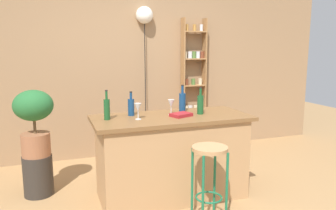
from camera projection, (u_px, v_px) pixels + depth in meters
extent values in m
plane|color=#A37A4C|center=(181.00, 208.00, 3.36)|extent=(12.00, 12.00, 0.00)
cube|color=#997551|center=(133.00, 61.00, 4.93)|extent=(6.40, 0.10, 2.80)
cube|color=tan|center=(171.00, 158.00, 3.57)|extent=(1.52, 0.67, 0.85)
cube|color=brown|center=(171.00, 118.00, 3.49)|extent=(1.66, 0.73, 0.04)
cylinder|color=#196642|center=(203.00, 193.00, 2.91)|extent=(0.02, 0.02, 0.68)
cylinder|color=#196642|center=(227.00, 189.00, 2.98)|extent=(0.02, 0.02, 0.68)
cylinder|color=#196642|center=(192.00, 183.00, 3.13)|extent=(0.02, 0.02, 0.68)
cylinder|color=#196642|center=(215.00, 180.00, 3.20)|extent=(0.02, 0.02, 0.68)
torus|color=#196642|center=(209.00, 197.00, 3.07)|extent=(0.25, 0.25, 0.02)
cylinder|color=tan|center=(210.00, 149.00, 2.99)|extent=(0.33, 0.33, 0.03)
cube|color=#9E7042|center=(183.00, 86.00, 5.10)|extent=(0.02, 0.15, 2.04)
cube|color=#9E7042|center=(204.00, 85.00, 5.22)|extent=(0.02, 0.15, 2.04)
cube|color=#9E7042|center=(193.00, 136.00, 5.30)|extent=(0.34, 0.15, 0.02)
cylinder|color=#AD7A38|center=(185.00, 134.00, 5.25)|extent=(0.06, 0.06, 0.08)
cylinder|color=brown|center=(189.00, 134.00, 5.27)|extent=(0.06, 0.06, 0.08)
cylinder|color=brown|center=(192.00, 133.00, 5.29)|extent=(0.06, 0.06, 0.08)
cylinder|color=#AD7A38|center=(197.00, 133.00, 5.32)|extent=(0.06, 0.06, 0.08)
cylinder|color=beige|center=(201.00, 132.00, 5.35)|extent=(0.06, 0.06, 0.08)
cube|color=#9E7042|center=(193.00, 111.00, 5.23)|extent=(0.34, 0.15, 0.02)
cylinder|color=beige|center=(186.00, 108.00, 5.18)|extent=(0.07, 0.07, 0.08)
cylinder|color=silver|center=(190.00, 108.00, 5.21)|extent=(0.07, 0.07, 0.08)
cylinder|color=beige|center=(196.00, 108.00, 5.23)|extent=(0.07, 0.07, 0.08)
cylinder|color=silver|center=(201.00, 107.00, 5.27)|extent=(0.07, 0.07, 0.08)
cube|color=#9E7042|center=(193.00, 85.00, 5.16)|extent=(0.34, 0.15, 0.02)
cylinder|color=brown|center=(187.00, 82.00, 5.12)|extent=(0.06, 0.06, 0.09)
cylinder|color=#4C7033|center=(193.00, 82.00, 5.15)|extent=(0.06, 0.06, 0.09)
cylinder|color=beige|center=(200.00, 81.00, 5.19)|extent=(0.06, 0.06, 0.09)
cube|color=#9E7042|center=(194.00, 59.00, 5.09)|extent=(0.34, 0.15, 0.02)
cylinder|color=beige|center=(185.00, 55.00, 5.04)|extent=(0.07, 0.07, 0.10)
cylinder|color=silver|center=(190.00, 55.00, 5.06)|extent=(0.07, 0.07, 0.10)
cylinder|color=#4C7033|center=(194.00, 55.00, 5.09)|extent=(0.07, 0.07, 0.10)
cylinder|color=silver|center=(198.00, 55.00, 5.11)|extent=(0.07, 0.07, 0.10)
cylinder|color=brown|center=(202.00, 55.00, 5.13)|extent=(0.07, 0.07, 0.10)
cube|color=#9E7042|center=(194.00, 32.00, 5.02)|extent=(0.34, 0.15, 0.02)
cylinder|color=#AD7A38|center=(187.00, 28.00, 4.97)|extent=(0.05, 0.05, 0.10)
cylinder|color=#AD7A38|center=(195.00, 28.00, 5.01)|extent=(0.05, 0.05, 0.10)
cylinder|color=silver|center=(201.00, 28.00, 5.05)|extent=(0.05, 0.05, 0.10)
cylinder|color=#2D2823|center=(38.00, 175.00, 3.63)|extent=(0.31, 0.31, 0.45)
cylinder|color=#935B3D|center=(36.00, 144.00, 3.57)|extent=(0.30, 0.30, 0.25)
cylinder|color=brown|center=(35.00, 126.00, 3.53)|extent=(0.03, 0.03, 0.16)
ellipsoid|color=#23602D|center=(33.00, 105.00, 3.49)|extent=(0.41, 0.37, 0.33)
cylinder|color=navy|center=(131.00, 107.00, 3.50)|extent=(0.07, 0.07, 0.18)
cylinder|color=navy|center=(131.00, 96.00, 3.48)|extent=(0.03, 0.03, 0.07)
cylinder|color=black|center=(131.00, 92.00, 3.47)|extent=(0.03, 0.03, 0.01)
cylinder|color=#194C23|center=(200.00, 105.00, 3.58)|extent=(0.07, 0.07, 0.20)
cylinder|color=#194C23|center=(201.00, 92.00, 3.55)|extent=(0.03, 0.03, 0.08)
cylinder|color=black|center=(201.00, 88.00, 3.54)|extent=(0.03, 0.03, 0.01)
cylinder|color=navy|center=(182.00, 103.00, 3.69)|extent=(0.07, 0.07, 0.21)
cylinder|color=navy|center=(182.00, 90.00, 3.67)|extent=(0.03, 0.03, 0.08)
cylinder|color=black|center=(182.00, 85.00, 3.66)|extent=(0.03, 0.03, 0.01)
cylinder|color=#194C23|center=(107.00, 109.00, 3.30)|extent=(0.06, 0.06, 0.21)
cylinder|color=#194C23|center=(106.00, 95.00, 3.27)|extent=(0.02, 0.02, 0.08)
cylinder|color=black|center=(106.00, 91.00, 3.26)|extent=(0.03, 0.03, 0.01)
cylinder|color=silver|center=(171.00, 114.00, 3.56)|extent=(0.06, 0.06, 0.00)
cylinder|color=silver|center=(171.00, 111.00, 3.56)|extent=(0.01, 0.01, 0.07)
cone|color=silver|center=(171.00, 103.00, 3.54)|extent=(0.07, 0.07, 0.08)
cylinder|color=silver|center=(138.00, 119.00, 3.33)|extent=(0.06, 0.06, 0.00)
cylinder|color=silver|center=(138.00, 115.00, 3.32)|extent=(0.01, 0.01, 0.07)
cone|color=silver|center=(138.00, 107.00, 3.31)|extent=(0.07, 0.07, 0.08)
cube|color=maroon|center=(181.00, 115.00, 3.47)|extent=(0.25, 0.22, 0.03)
cylinder|color=black|center=(145.00, 86.00, 4.94)|extent=(0.01, 0.01, 2.07)
sphere|color=white|center=(144.00, 15.00, 4.76)|extent=(0.25, 0.25, 0.25)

